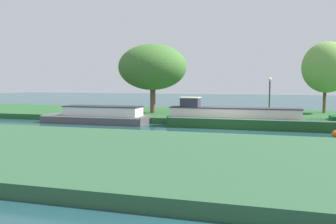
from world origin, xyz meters
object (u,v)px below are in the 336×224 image
object	(u,v)px
willow_tree_left	(152,67)
mooring_post_far	(176,114)
forest_barge	(243,118)
lamp_post	(270,92)
slate_narrowboat	(98,116)
willow_tree_centre	(327,67)
channel_buoy	(336,134)

from	to	relation	value
willow_tree_left	mooring_post_far	size ratio (longest dim) A/B	10.79
forest_barge	lamp_post	size ratio (longest dim) A/B	3.72
forest_barge	slate_narrowboat	xyz separation A→B (m)	(-9.93, 0.00, -0.09)
willow_tree_left	willow_tree_centre	bearing A→B (deg)	14.17
slate_narrowboat	channel_buoy	xyz separation A→B (m)	(14.78, -2.53, -0.32)
willow_tree_centre	channel_buoy	world-z (taller)	willow_tree_centre
forest_barge	channel_buoy	bearing A→B (deg)	-27.51
slate_narrowboat	willow_tree_centre	xyz separation A→B (m)	(15.69, 7.70, 3.47)
mooring_post_far	slate_narrowboat	bearing A→B (deg)	-166.29
slate_narrowboat	mooring_post_far	distance (m)	5.46
willow_tree_left	mooring_post_far	distance (m)	5.34
slate_narrowboat	willow_tree_left	bearing A→B (deg)	59.94
mooring_post_far	lamp_post	bearing A→B (deg)	12.73
willow_tree_centre	lamp_post	distance (m)	6.82
slate_narrowboat	lamp_post	xyz separation A→B (m)	(11.46, 2.68, 1.64)
lamp_post	channel_buoy	world-z (taller)	lamp_post
mooring_post_far	channel_buoy	size ratio (longest dim) A/B	1.26
willow_tree_centre	slate_narrowboat	bearing A→B (deg)	-153.85
forest_barge	lamp_post	bearing A→B (deg)	60.28
willow_tree_left	mooring_post_far	xyz separation A→B (m)	(2.77, -3.09, -3.36)
forest_barge	channel_buoy	world-z (taller)	forest_barge
lamp_post	willow_tree_left	bearing A→B (deg)	169.23
mooring_post_far	channel_buoy	world-z (taller)	mooring_post_far
willow_tree_left	lamp_post	distance (m)	9.27
forest_barge	mooring_post_far	distance (m)	4.80
forest_barge	lamp_post	world-z (taller)	lamp_post
lamp_post	channel_buoy	distance (m)	6.48
forest_barge	slate_narrowboat	size ratio (longest dim) A/B	1.38
willow_tree_left	channel_buoy	world-z (taller)	willow_tree_left
forest_barge	willow_tree_left	xyz separation A→B (m)	(-7.39, 4.38, 3.41)
willow_tree_left	lamp_post	bearing A→B (deg)	-10.77
forest_barge	channel_buoy	distance (m)	5.49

